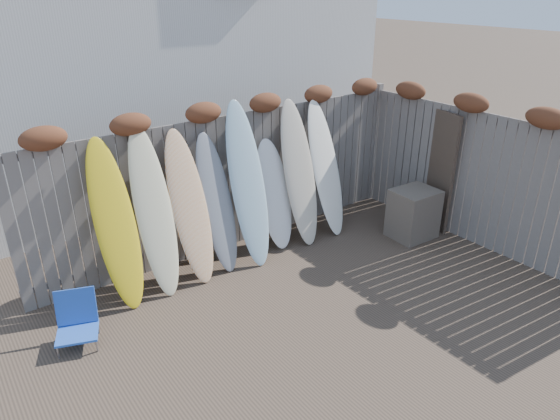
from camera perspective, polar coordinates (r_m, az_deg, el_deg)
ground at (r=6.15m, az=6.84°, el=-12.32°), size 80.00×80.00×0.00m
back_fence at (r=7.30m, az=-5.23°, el=4.58°), size 6.05×0.28×2.24m
right_fence at (r=7.89m, az=22.17°, el=4.05°), size 0.28×4.40×2.24m
house at (r=10.75m, az=-15.97°, el=21.27°), size 8.50×5.50×6.33m
beach_chair at (r=6.09m, az=-22.21°, el=-11.54°), size 0.57×0.59×0.58m
wooden_crate at (r=8.03m, az=15.00°, el=-0.40°), size 0.69×0.59×0.78m
lattice_panel at (r=8.49m, az=16.49°, el=4.91°), size 0.39×1.24×1.90m
surfboard_0 at (r=6.28m, az=-18.29°, el=-1.64°), size 0.50×0.74×2.05m
surfboard_1 at (r=6.41m, az=-14.19°, el=-0.29°), size 0.52×0.78×2.11m
surfboard_2 at (r=6.59m, az=-10.27°, el=0.26°), size 0.50×0.72×2.00m
surfboard_3 at (r=6.81m, az=-7.23°, el=0.74°), size 0.46×0.67×1.88m
surfboard_4 at (r=6.91m, az=-3.70°, el=2.90°), size 0.58×0.84×2.25m
surfboard_5 at (r=7.39m, az=-0.64°, el=1.78°), size 0.56×0.62×1.61m
surfboard_6 at (r=7.48m, az=2.22°, el=4.19°), size 0.58×0.80×2.13m
surfboard_7 at (r=7.79m, az=5.25°, el=4.70°), size 0.57×0.77×2.06m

